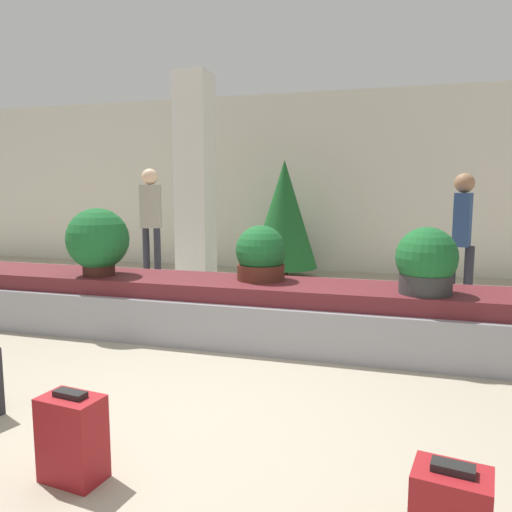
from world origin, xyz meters
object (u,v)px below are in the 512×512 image
(suitcase_1, at_px, (72,438))
(potted_plant_2, at_px, (98,241))
(pillar, at_px, (195,182))
(traveler_1, at_px, (462,230))
(potted_plant_1, at_px, (426,262))
(traveler_0, at_px, (151,214))
(potted_plant_0, at_px, (261,255))
(decorated_tree, at_px, (284,214))

(suitcase_1, relative_size, potted_plant_2, 0.67)
(pillar, relative_size, traveler_1, 1.91)
(potted_plant_1, distance_m, traveler_0, 4.92)
(suitcase_1, distance_m, traveler_0, 5.72)
(potted_plant_0, distance_m, decorated_tree, 3.46)
(pillar, xyz_separation_m, potted_plant_2, (0.00, -2.57, -0.65))
(potted_plant_2, xyz_separation_m, decorated_tree, (1.13, 3.63, 0.12))
(potted_plant_1, xyz_separation_m, potted_plant_2, (-3.24, 0.01, 0.09))
(traveler_0, xyz_separation_m, traveler_1, (4.57, -0.75, -0.10))
(potted_plant_2, bearing_deg, traveler_0, 107.24)
(potted_plant_1, bearing_deg, pillar, 141.54)
(decorated_tree, bearing_deg, traveler_0, -155.21)
(potted_plant_0, distance_m, traveler_0, 3.57)
(potted_plant_2, xyz_separation_m, traveler_1, (3.72, 1.97, 0.05))
(pillar, bearing_deg, traveler_1, -9.12)
(potted_plant_1, bearing_deg, potted_plant_2, 179.91)
(suitcase_1, bearing_deg, decorated_tree, 100.00)
(suitcase_1, bearing_deg, potted_plant_0, 91.82)
(pillar, xyz_separation_m, suitcase_1, (1.45, -5.01, -1.37))
(pillar, xyz_separation_m, traveler_1, (3.72, -0.60, -0.60))
(potted_plant_1, distance_m, traveler_1, 2.04)
(decorated_tree, bearing_deg, potted_plant_0, -80.63)
(pillar, xyz_separation_m, potted_plant_1, (3.24, -2.57, -0.74))
(pillar, height_order, potted_plant_2, pillar)
(traveler_1, xyz_separation_m, decorated_tree, (-2.59, 1.66, 0.07))
(potted_plant_0, xyz_separation_m, decorated_tree, (-0.56, 3.40, 0.23))
(suitcase_1, bearing_deg, potted_plant_2, 127.78)
(potted_plant_2, bearing_deg, decorated_tree, 72.69)
(pillar, distance_m, traveler_1, 3.82)
(suitcase_1, bearing_deg, potted_plant_1, 60.70)
(potted_plant_0, height_order, potted_plant_1, potted_plant_1)
(potted_plant_1, xyz_separation_m, decorated_tree, (-2.11, 3.64, 0.21))
(pillar, height_order, traveler_1, pillar)
(suitcase_1, distance_m, potted_plant_1, 3.08)
(potted_plant_0, height_order, decorated_tree, decorated_tree)
(potted_plant_0, height_order, traveler_1, traveler_1)
(pillar, bearing_deg, decorated_tree, 43.28)
(potted_plant_1, height_order, traveler_0, traveler_0)
(potted_plant_1, height_order, potted_plant_2, potted_plant_2)
(potted_plant_1, height_order, decorated_tree, decorated_tree)
(potted_plant_1, distance_m, potted_plant_2, 3.24)
(traveler_0, bearing_deg, traveler_1, 153.18)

